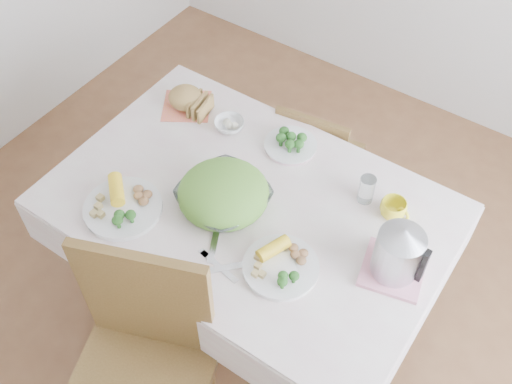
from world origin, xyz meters
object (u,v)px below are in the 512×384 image
Objects in this scene: electric_kettle at (399,252)px; salad_bowl at (224,198)px; yellow_mug at (393,209)px; dinner_plate_left at (123,208)px; dinner_plate_right at (281,267)px; dining_table at (250,259)px; chair_far at (321,147)px.

salad_bowl is at bearing -165.71° from electric_kettle.
electric_kettle is at bearing -63.03° from yellow_mug.
dinner_plate_left reaches higher than dinner_plate_right.
salad_bowl is 1.20× the size of dinner_plate_right.
yellow_mug is at bearing 32.94° from dinner_plate_left.
chair_far is (-0.05, 0.67, 0.09)m from dining_table.
chair_far reaches higher than dinner_plate_right.
electric_kettle reaches higher than dinner_plate_right.
dinner_plate_right is at bearing 101.49° from chair_far.
chair_far is 1.00m from electric_kettle.
electric_kettle reaches higher than dining_table.
salad_bowl is at bearing -141.15° from dining_table.
dinner_plate_right is (0.34, -0.12, -0.03)m from salad_bowl.
electric_kettle is (0.66, 0.09, 0.08)m from salad_bowl.
salad_bowl is 0.36m from dinner_plate_right.
salad_bowl is (-0.03, -0.73, 0.34)m from chair_far.
dinner_plate_left is at bearing -169.57° from dinner_plate_right.
salad_bowl is at bearing 159.99° from dinner_plate_right.
dining_table is at bearing 145.34° from dinner_plate_right.
salad_bowl is 0.63m from yellow_mug.
chair_far is 0.96m from dinner_plate_right.
dining_table is 13.92× the size of yellow_mug.
dinner_plate_right is at bearing -116.47° from yellow_mug.
salad_bowl and yellow_mug have the same top height.
electric_kettle is at bearing 126.44° from chair_far.
dining_table is 0.68m from chair_far.
electric_kettle is at bearing 18.98° from dinner_plate_left.
salad_bowl is 0.38m from dinner_plate_left.
dinner_plate_right reaches higher than dining_table.
salad_bowl reaches higher than dinner_plate_left.
dinner_plate_right is (0.26, -0.18, 0.40)m from dining_table.
dinner_plate_left is 2.97× the size of yellow_mug.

